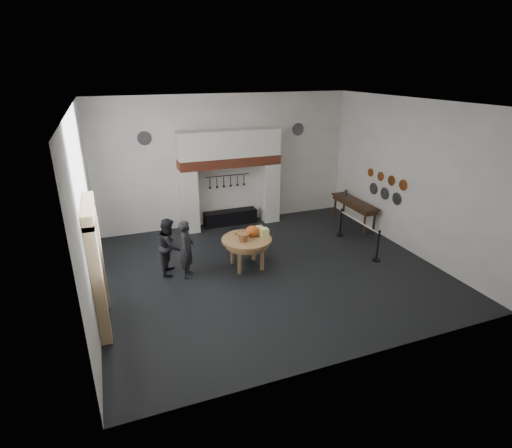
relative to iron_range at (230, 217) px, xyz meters
name	(u,v)px	position (x,y,z in m)	size (l,w,h in m)	color
floor	(270,269)	(0.00, -3.72, -0.25)	(9.00, 8.00, 0.02)	black
ceiling	(272,103)	(0.00, -3.72, 4.25)	(9.00, 8.00, 0.02)	silver
wall_back	(227,161)	(0.00, 0.28, 2.00)	(9.00, 0.02, 4.50)	white
wall_front	(360,256)	(0.00, -7.72, 2.00)	(9.00, 0.02, 4.50)	white
wall_left	(86,214)	(-4.50, -3.72, 2.00)	(0.02, 8.00, 4.50)	white
wall_right	(410,177)	(4.50, -3.72, 2.00)	(0.02, 8.00, 4.50)	white
chimney_pier_left	(189,201)	(-1.48, -0.07, 0.82)	(0.55, 0.70, 2.15)	silver
chimney_pier_right	(269,192)	(1.48, -0.07, 0.82)	(0.55, 0.70, 2.15)	silver
hearth_brick_band	(230,161)	(0.00, -0.07, 2.06)	(3.50, 0.72, 0.32)	#9E442B
chimney_hood	(229,143)	(0.00, -0.07, 2.67)	(3.50, 0.70, 0.90)	silver
iron_range	(230,217)	(0.00, 0.00, 0.00)	(1.90, 0.45, 0.50)	black
utensil_rail	(228,176)	(0.00, 0.20, 1.50)	(0.02, 0.02, 1.60)	black
door_recess	(94,273)	(-4.47, -4.72, 1.00)	(0.04, 1.10, 2.50)	black
door_jamb_near	(98,286)	(-4.38, -5.42, 1.05)	(0.22, 0.30, 2.60)	tan
door_jamb_far	(98,256)	(-4.38, -4.02, 1.05)	(0.22, 0.30, 2.60)	tan
door_lintel	(88,210)	(-4.38, -4.72, 2.40)	(0.22, 1.70, 0.30)	tan
wall_plaque	(93,228)	(-4.45, -2.92, 1.35)	(0.05, 0.34, 0.44)	gold
work_table	(247,240)	(-0.55, -3.34, 0.59)	(1.40, 1.40, 0.07)	tan
pumpkin	(252,231)	(-0.35, -3.24, 0.78)	(0.36, 0.36, 0.31)	#D2601D
cheese_block_big	(264,233)	(-0.05, -3.39, 0.74)	(0.22, 0.22, 0.24)	#FFFC98
cheese_block_small	(260,229)	(-0.07, -3.09, 0.72)	(0.18, 0.18, 0.20)	#FEE298
wicker_basket	(243,238)	(-0.70, -3.49, 0.73)	(0.32, 0.32, 0.22)	#A6633D
bread_loaf	(239,232)	(-0.65, -2.99, 0.69)	(0.31, 0.18, 0.13)	olive
visitor_near	(187,249)	(-2.21, -3.29, 0.55)	(0.58, 0.38, 1.60)	black
visitor_far	(170,246)	(-2.61, -2.89, 0.54)	(0.76, 0.60, 1.57)	black
side_table	(355,202)	(4.10, -1.63, 0.62)	(0.55, 2.20, 0.06)	#3B2415
pewter_jug	(346,193)	(4.10, -1.03, 0.76)	(0.12, 0.12, 0.22)	#49494E
copper_pan_a	(403,185)	(4.46, -3.52, 1.70)	(0.34, 0.34, 0.03)	#C6662D
copper_pan_b	(392,181)	(4.46, -2.97, 1.70)	(0.32, 0.32, 0.03)	#C6662D
copper_pan_c	(381,176)	(4.46, -2.42, 1.70)	(0.30, 0.30, 0.03)	#C6662D
copper_pan_d	(371,172)	(4.46, -1.87, 1.70)	(0.28, 0.28, 0.03)	#C6662D
pewter_plate_left	(397,199)	(4.46, -3.32, 1.20)	(0.40, 0.40, 0.03)	#4C4C51
pewter_plate_mid	(385,193)	(4.46, -2.72, 1.20)	(0.40, 0.40, 0.03)	#4C4C51
pewter_plate_right	(373,189)	(4.46, -2.12, 1.20)	(0.40, 0.40, 0.03)	#4C4C51
pewter_plate_back_left	(144,138)	(-2.70, 0.24, 2.95)	(0.44, 0.44, 0.03)	#4C4C51
pewter_plate_back_right	(298,129)	(2.70, 0.24, 2.95)	(0.44, 0.44, 0.03)	#4C4C51
barrier_post_near	(378,246)	(3.14, -4.32, 0.20)	(0.05, 0.05, 0.90)	black
barrier_post_far	(341,223)	(3.14, -2.32, 0.20)	(0.05, 0.05, 0.90)	black
barrier_rope	(359,222)	(3.14, -3.32, 0.60)	(0.04, 0.04, 2.00)	white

